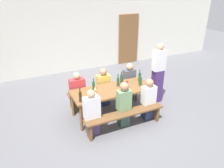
{
  "coord_description": "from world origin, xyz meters",
  "views": [
    {
      "loc": [
        -2.13,
        -4.56,
        3.25
      ],
      "look_at": [
        0.0,
        0.0,
        0.9
      ],
      "focal_mm": 34.71,
      "sensor_mm": 36.0,
      "label": 1
    }
  ],
  "objects_px": {
    "wine_bottle_1": "(121,79)",
    "wine_bottle_3": "(118,82)",
    "seated_guest_near_0": "(92,114)",
    "seated_guest_far_2": "(129,82)",
    "wine_bottle_5": "(140,81)",
    "seated_guest_far_1": "(103,88)",
    "tasting_table": "(112,92)",
    "bench_near": "(125,116)",
    "wine_glass_2": "(127,82)",
    "wine_bottle_4": "(139,77)",
    "wine_glass_3": "(124,89)",
    "standing_host": "(158,74)",
    "wine_glass_1": "(95,88)",
    "wooden_door": "(128,39)",
    "seated_guest_near_1": "(124,105)",
    "wine_bottle_2": "(94,86)",
    "wine_glass_4": "(89,92)",
    "seated_guest_far_0": "(78,93)",
    "seated_guest_near_2": "(148,100)",
    "wine_bottle_0": "(80,97)",
    "wine_glass_0": "(126,88)",
    "bench_far": "(102,91)"
  },
  "relations": [
    {
      "from": "tasting_table",
      "to": "wine_bottle_3",
      "type": "bearing_deg",
      "value": 25.54
    },
    {
      "from": "wine_glass_1",
      "to": "seated_guest_far_1",
      "type": "height_order",
      "value": "seated_guest_far_1"
    },
    {
      "from": "seated_guest_near_0",
      "to": "tasting_table",
      "type": "bearing_deg",
      "value": -53.47
    },
    {
      "from": "bench_near",
      "to": "wine_bottle_3",
      "type": "bearing_deg",
      "value": 74.71
    },
    {
      "from": "tasting_table",
      "to": "seated_guest_near_0",
      "type": "distance_m",
      "value": 0.98
    },
    {
      "from": "wine_bottle_5",
      "to": "seated_guest_far_1",
      "type": "distance_m",
      "value": 1.1
    },
    {
      "from": "seated_guest_near_0",
      "to": "seated_guest_far_2",
      "type": "distance_m",
      "value": 1.98
    },
    {
      "from": "bench_near",
      "to": "seated_guest_far_2",
      "type": "distance_m",
      "value": 1.56
    },
    {
      "from": "wooden_door",
      "to": "wine_glass_2",
      "type": "xyz_separation_m",
      "value": [
        -1.97,
        -3.5,
        -0.18
      ]
    },
    {
      "from": "wine_bottle_2",
      "to": "wine_glass_4",
      "type": "height_order",
      "value": "wine_bottle_2"
    },
    {
      "from": "wine_bottle_5",
      "to": "seated_guest_near_1",
      "type": "height_order",
      "value": "seated_guest_near_1"
    },
    {
      "from": "bench_near",
      "to": "wine_bottle_0",
      "type": "relative_size",
      "value": 5.63
    },
    {
      "from": "seated_guest_far_0",
      "to": "tasting_table",
      "type": "bearing_deg",
      "value": 52.94
    },
    {
      "from": "wine_bottle_3",
      "to": "seated_guest_near_0",
      "type": "xyz_separation_m",
      "value": [
        -1.01,
        -0.68,
        -0.34
      ]
    },
    {
      "from": "tasting_table",
      "to": "wine_glass_3",
      "type": "xyz_separation_m",
      "value": [
        0.15,
        -0.35,
        0.2
      ]
    },
    {
      "from": "wine_bottle_1",
      "to": "wine_bottle_3",
      "type": "distance_m",
      "value": 0.23
    },
    {
      "from": "wine_bottle_3",
      "to": "seated_guest_far_0",
      "type": "xyz_separation_m",
      "value": [
        -0.99,
        0.47,
        -0.35
      ]
    },
    {
      "from": "tasting_table",
      "to": "wine_glass_0",
      "type": "height_order",
      "value": "wine_glass_0"
    },
    {
      "from": "wine_glass_2",
      "to": "seated_guest_far_0",
      "type": "bearing_deg",
      "value": 156.06
    },
    {
      "from": "wooden_door",
      "to": "standing_host",
      "type": "height_order",
      "value": "wooden_door"
    },
    {
      "from": "tasting_table",
      "to": "wine_bottle_3",
      "type": "distance_m",
      "value": 0.32
    },
    {
      "from": "bench_near",
      "to": "wine_glass_2",
      "type": "bearing_deg",
      "value": 59.12
    },
    {
      "from": "tasting_table",
      "to": "wine_bottle_5",
      "type": "relative_size",
      "value": 6.09
    },
    {
      "from": "wine_glass_2",
      "to": "seated_guest_near_0",
      "type": "height_order",
      "value": "seated_guest_near_0"
    },
    {
      "from": "wine_glass_3",
      "to": "seated_guest_near_2",
      "type": "height_order",
      "value": "seated_guest_near_2"
    },
    {
      "from": "wine_glass_2",
      "to": "bench_far",
      "type": "bearing_deg",
      "value": 123.38
    },
    {
      "from": "tasting_table",
      "to": "seated_guest_far_0",
      "type": "distance_m",
      "value": 0.97
    },
    {
      "from": "wine_bottle_4",
      "to": "wine_glass_4",
      "type": "height_order",
      "value": "wine_bottle_4"
    },
    {
      "from": "wine_glass_0",
      "to": "seated_guest_near_1",
      "type": "xyz_separation_m",
      "value": [
        -0.23,
        -0.32,
        -0.27
      ]
    },
    {
      "from": "wine_bottle_4",
      "to": "wine_glass_3",
      "type": "distance_m",
      "value": 0.9
    },
    {
      "from": "bench_near",
      "to": "wine_glass_0",
      "type": "relative_size",
      "value": 14.16
    },
    {
      "from": "wine_bottle_1",
      "to": "wine_glass_2",
      "type": "height_order",
      "value": "wine_bottle_1"
    },
    {
      "from": "wine_glass_3",
      "to": "wine_bottle_3",
      "type": "bearing_deg",
      "value": 80.86
    },
    {
      "from": "tasting_table",
      "to": "wine_bottle_4",
      "type": "xyz_separation_m",
      "value": [
        0.91,
        0.14,
        0.2
      ]
    },
    {
      "from": "wine_glass_1",
      "to": "standing_host",
      "type": "height_order",
      "value": "standing_host"
    },
    {
      "from": "tasting_table",
      "to": "bench_near",
      "type": "bearing_deg",
      "value": -90.0
    },
    {
      "from": "wooden_door",
      "to": "seated_guest_near_1",
      "type": "distance_m",
      "value": 4.77
    },
    {
      "from": "seated_guest_near_0",
      "to": "wooden_door",
      "type": "bearing_deg",
      "value": -37.99
    },
    {
      "from": "seated_guest_near_1",
      "to": "standing_host",
      "type": "bearing_deg",
      "value": -65.35
    },
    {
      "from": "wine_bottle_0",
      "to": "wine_bottle_1",
      "type": "height_order",
      "value": "wine_bottle_0"
    },
    {
      "from": "wine_bottle_5",
      "to": "bench_near",
      "type": "bearing_deg",
      "value": -141.62
    },
    {
      "from": "wine_bottle_0",
      "to": "seated_guest_near_1",
      "type": "height_order",
      "value": "seated_guest_near_1"
    },
    {
      "from": "tasting_table",
      "to": "seated_guest_near_2",
      "type": "height_order",
      "value": "seated_guest_near_2"
    },
    {
      "from": "wine_bottle_1",
      "to": "seated_guest_near_1",
      "type": "distance_m",
      "value": 0.96
    },
    {
      "from": "wine_bottle_0",
      "to": "seated_guest_far_2",
      "type": "relative_size",
      "value": 0.31
    },
    {
      "from": "bench_far",
      "to": "seated_guest_far_0",
      "type": "relative_size",
      "value": 1.77
    },
    {
      "from": "seated_guest_near_0",
      "to": "standing_host",
      "type": "distance_m",
      "value": 2.4
    },
    {
      "from": "wine_bottle_2",
      "to": "bench_far",
      "type": "bearing_deg",
      "value": 51.47
    },
    {
      "from": "bench_far",
      "to": "wine_glass_4",
      "type": "height_order",
      "value": "wine_glass_4"
    },
    {
      "from": "wine_glass_2",
      "to": "wine_glass_1",
      "type": "bearing_deg",
      "value": -176.62
    }
  ]
}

